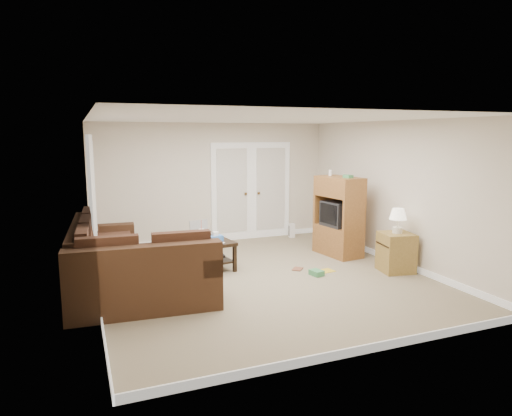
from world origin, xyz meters
name	(u,v)px	position (x,y,z in m)	size (l,w,h in m)	color
floor	(263,278)	(0.00, 0.00, 0.00)	(5.50, 5.50, 0.00)	gray
ceiling	(263,118)	(0.00, 0.00, 2.50)	(5.00, 5.50, 0.02)	white
wall_left	(92,210)	(-2.50, 0.00, 1.25)	(0.02, 5.50, 2.50)	beige
wall_right	(395,193)	(2.50, 0.00, 1.25)	(0.02, 5.50, 2.50)	beige
wall_back	(213,183)	(0.00, 2.75, 1.25)	(5.00, 0.02, 2.50)	beige
wall_front	(368,237)	(0.00, -2.75, 1.25)	(5.00, 0.02, 2.50)	beige
baseboards	(263,275)	(0.00, 0.00, 0.05)	(5.00, 5.50, 0.10)	white
french_doors	(251,192)	(0.85, 2.71, 1.04)	(1.80, 0.05, 2.13)	white
window_left	(91,181)	(-2.46, 1.00, 1.55)	(0.05, 1.92, 1.42)	white
sectional_sofa	(121,268)	(-2.15, 0.18, 0.36)	(2.03, 3.08, 0.91)	#402818
coffee_table	(206,250)	(-0.65, 1.03, 0.27)	(0.79, 1.29, 0.83)	black
tv_armoire	(338,216)	(1.87, 0.81, 0.75)	(0.63, 0.99, 1.60)	#935C2D
side_cabinet	(396,249)	(2.20, -0.48, 0.38)	(0.58, 0.58, 1.07)	olive
space_heater	(292,231)	(1.70, 2.45, 0.15)	(0.12, 0.10, 0.31)	white
floor_magazine	(326,271)	(1.12, -0.04, 0.00)	(0.28, 0.22, 0.01)	gold
floor_greenbox	(316,273)	(0.86, -0.19, 0.04)	(0.16, 0.22, 0.09)	#3F8C53
floor_book	(293,268)	(0.67, 0.27, 0.01)	(0.15, 0.21, 0.02)	brown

